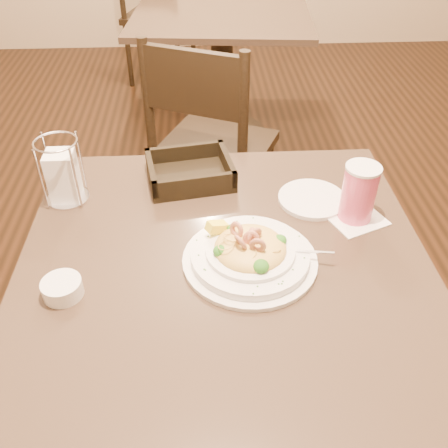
{
  "coord_description": "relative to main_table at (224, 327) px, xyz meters",
  "views": [
    {
      "loc": [
        -0.04,
        -0.81,
        1.47
      ],
      "look_at": [
        0.0,
        0.02,
        0.81
      ],
      "focal_mm": 40.0,
      "sensor_mm": 36.0,
      "label": 1
    }
  ],
  "objects": [
    {
      "name": "napkin_caddy",
      "position": [
        -0.38,
        0.24,
        0.3
      ],
      "size": [
        0.11,
        0.11,
        0.17
      ],
      "rotation": [
        0.0,
        0.0,
        -0.05
      ],
      "color": "silver",
      "rests_on": "main_table"
    },
    {
      "name": "drink_glass",
      "position": [
        0.32,
        0.13,
        0.3
      ],
      "size": [
        0.17,
        0.17,
        0.14
      ],
      "rotation": [
        0.0,
        0.0,
        0.4
      ],
      "color": "white",
      "rests_on": "main_table"
    },
    {
      "name": "background_table",
      "position": [
        0.09,
        1.89,
        0.0
      ],
      "size": [
        0.98,
        0.98,
        0.73
      ],
      "rotation": [
        0.0,
        0.0,
        -0.09
      ],
      "color": "black",
      "rests_on": "ground"
    },
    {
      "name": "dining_chair_far",
      "position": [
        -0.31,
        2.75,
        -0.0
      ],
      "size": [
        0.53,
        0.53,
        0.93
      ],
      "rotation": [
        0.0,
        0.0,
        2.84
      ],
      "color": "black",
      "rests_on": "ground"
    },
    {
      "name": "main_table",
      "position": [
        0.0,
        0.0,
        0.0
      ],
      "size": [
        0.9,
        0.9,
        0.73
      ],
      "color": "black",
      "rests_on": "ground"
    },
    {
      "name": "side_plate",
      "position": [
        0.23,
        0.2,
        0.23
      ],
      "size": [
        0.2,
        0.2,
        0.01
      ],
      "primitive_type": "cylinder",
      "rotation": [
        0.0,
        0.0,
        0.19
      ],
      "color": "white",
      "rests_on": "main_table"
    },
    {
      "name": "ground",
      "position": [
        0.0,
        0.0,
        -0.5
      ],
      "size": [
        7.0,
        7.0,
        0.0
      ],
      "primitive_type": "plane",
      "color": "black",
      "rests_on": "ground"
    },
    {
      "name": "bread_basket",
      "position": [
        -0.07,
        0.32,
        0.25
      ],
      "size": [
        0.24,
        0.21,
        0.06
      ],
      "rotation": [
        0.0,
        0.0,
        0.17
      ],
      "color": "black",
      "rests_on": "main_table"
    },
    {
      "name": "butter_ramekin",
      "position": [
        -0.33,
        -0.09,
        0.25
      ],
      "size": [
        0.08,
        0.08,
        0.04
      ],
      "primitive_type": "cylinder",
      "rotation": [
        0.0,
        0.0,
        0.05
      ],
      "color": "white",
      "rests_on": "main_table"
    },
    {
      "name": "dining_chair_near",
      "position": [
        -0.01,
        0.91,
        -0.0
      ],
      "size": [
        0.56,
        0.56,
        0.93
      ],
      "rotation": [
        0.0,
        0.0,
        2.72
      ],
      "color": "black",
      "rests_on": "ground"
    },
    {
      "name": "pasta_bowl",
      "position": [
        0.05,
        -0.02,
        0.26
      ],
      "size": [
        0.32,
        0.29,
        0.09
      ],
      "rotation": [
        0.0,
        0.0,
        -0.36
      ],
      "color": "white",
      "rests_on": "main_table"
    }
  ]
}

